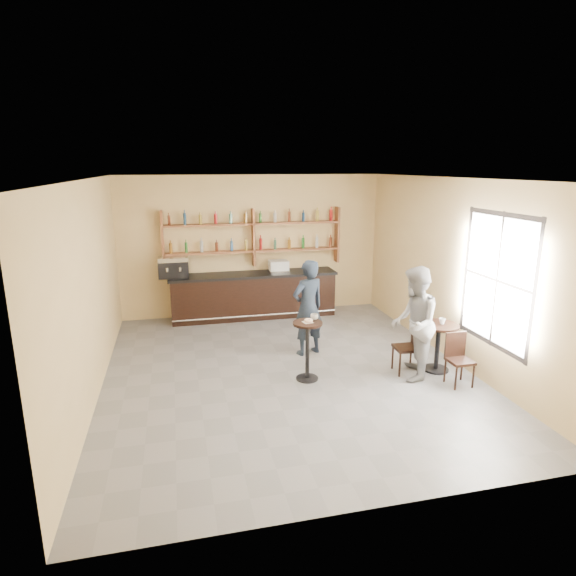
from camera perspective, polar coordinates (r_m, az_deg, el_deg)
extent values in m
plane|color=slate|center=(8.31, -0.07, -9.81)|extent=(7.00, 7.00, 0.00)
plane|color=white|center=(7.58, -0.08, 12.84)|extent=(7.00, 7.00, 0.00)
plane|color=#DAB87C|center=(11.16, -4.21, 5.03)|extent=(7.00, 0.00, 7.00)
plane|color=#DAB87C|center=(4.62, 10.04, -8.84)|extent=(7.00, 0.00, 7.00)
plane|color=#DAB87C|center=(7.70, -22.36, -0.27)|extent=(0.00, 7.00, 7.00)
plane|color=#DAB87C|center=(8.95, 18.98, 1.96)|extent=(0.00, 7.00, 7.00)
plane|color=white|center=(7.97, 23.53, 0.81)|extent=(0.00, 2.00, 2.00)
cube|color=white|center=(7.66, 2.35, -4.06)|extent=(0.17, 0.17, 0.00)
torus|color=#CB834A|center=(7.65, 2.44, -3.89)|extent=(0.15, 0.15, 0.05)
imported|color=white|center=(7.78, 3.15, -3.43)|extent=(0.15, 0.15, 0.10)
imported|color=black|center=(8.76, 2.38, -2.35)|extent=(0.75, 0.61, 1.77)
imported|color=white|center=(8.45, 17.80, -3.76)|extent=(0.11, 0.11, 0.10)
imported|color=gray|center=(8.01, 14.69, -4.10)|extent=(1.03, 1.12, 1.86)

